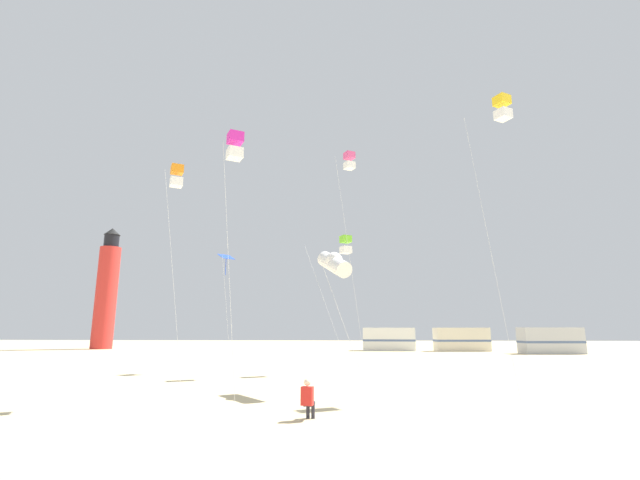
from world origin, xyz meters
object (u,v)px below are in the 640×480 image
at_px(kite_box_orange, 177,176).
at_px(lighthouse_distant, 107,291).
at_px(kite_flyer_standing, 308,398).
at_px(kite_box_magenta, 235,146).
at_px(rv_van_white, 389,339).
at_px(kite_box_lime, 346,245).
at_px(kite_diamond_blue, 226,261).
at_px(rv_van_cream, 461,339).
at_px(kite_box_gold, 502,108).
at_px(rv_van_silver, 550,341).
at_px(kite_box_rainbow, 349,161).
at_px(kite_tube_white, 334,263).

relative_size(kite_box_orange, lighthouse_distant, 0.65).
bearing_deg(kite_flyer_standing, kite_box_magenta, -32.47).
xyz_separation_m(lighthouse_distant, rv_van_white, (38.57, -2.20, -6.45)).
bearing_deg(kite_box_lime, rv_van_white, 79.97).
xyz_separation_m(kite_diamond_blue, rv_van_cream, (21.71, 27.74, -5.61)).
height_order(kite_box_gold, rv_van_silver, kite_box_gold).
relative_size(kite_box_magenta, kite_box_orange, 0.97).
relative_size(kite_box_lime, kite_box_magenta, 0.79).
xyz_separation_m(kite_box_gold, kite_box_rainbow, (-7.06, 8.03, 0.82)).
distance_m(lighthouse_distant, rv_van_white, 39.17).
distance_m(kite_box_magenta, rv_van_white, 41.68).
bearing_deg(kite_box_rainbow, kite_diamond_blue, 175.55).
height_order(kite_flyer_standing, kite_box_lime, kite_box_lime).
bearing_deg(kite_box_gold, kite_box_magenta, -169.07).
relative_size(kite_box_lime, rv_van_white, 1.29).
relative_size(kite_box_magenta, rv_van_silver, 1.62).
bearing_deg(rv_van_silver, kite_tube_white, -130.36).
bearing_deg(kite_box_gold, kite_box_orange, 173.05).
relative_size(kite_diamond_blue, kite_box_gold, 0.56).
relative_size(kite_box_rainbow, lighthouse_distant, 0.84).
height_order(kite_flyer_standing, kite_box_magenta, kite_box_magenta).
bearing_deg(rv_van_cream, kite_box_lime, -120.70).
bearing_deg(kite_box_magenta, kite_box_gold, 10.93).
distance_m(kite_box_lime, kite_box_orange, 11.03).
distance_m(kite_box_gold, rv_van_white, 39.03).
xyz_separation_m(kite_flyer_standing, kite_box_orange, (-7.62, 7.60, 9.79)).
bearing_deg(lighthouse_distant, rv_van_white, -3.27).
xyz_separation_m(kite_box_magenta, kite_box_gold, (11.89, 2.30, 2.56)).
height_order(kite_box_orange, lighthouse_distant, lighthouse_distant).
distance_m(kite_flyer_standing, rv_van_silver, 43.32).
bearing_deg(kite_tube_white, kite_box_rainbow, 84.39).
bearing_deg(kite_flyer_standing, rv_van_white, -86.36).
distance_m(kite_box_lime, rv_van_cream, 32.08).
relative_size(kite_box_gold, rv_van_white, 2.01).
distance_m(kite_diamond_blue, rv_van_silver, 37.70).
distance_m(lighthouse_distant, rv_van_silver, 56.49).
height_order(kite_diamond_blue, rv_van_white, kite_diamond_blue).
bearing_deg(kite_box_lime, rv_van_cream, 63.78).
bearing_deg(rv_van_cream, kite_flyer_standing, -114.08).
relative_size(kite_box_lime, rv_van_silver, 1.28).
xyz_separation_m(kite_flyer_standing, kite_box_magenta, (-3.42, 3.35, 9.46)).
bearing_deg(kite_box_gold, lighthouse_distant, 135.91).
relative_size(rv_van_cream, rv_van_silver, 1.00).
relative_size(kite_flyer_standing, kite_diamond_blue, 0.16).
xyz_separation_m(kite_tube_white, rv_van_white, (5.63, 37.41, -4.05)).
height_order(kite_box_lime, kite_box_rainbow, kite_box_rainbow).
relative_size(kite_flyer_standing, rv_van_cream, 0.18).
xyz_separation_m(kite_box_orange, lighthouse_distant, (-24.70, 37.55, -2.56)).
relative_size(kite_flyer_standing, rv_van_white, 0.18).
bearing_deg(kite_diamond_blue, kite_box_lime, -3.26).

